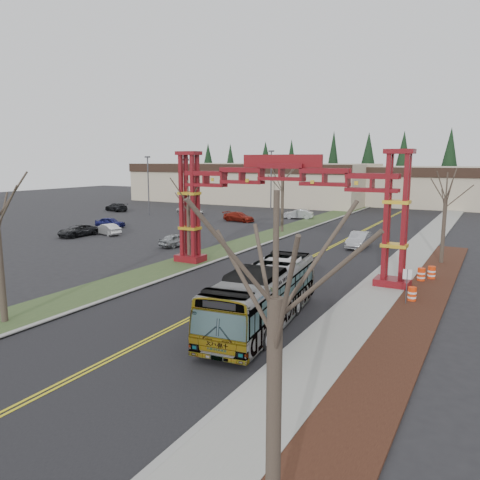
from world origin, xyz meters
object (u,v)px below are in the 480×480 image
Objects in this scene: gateway_arch at (281,192)px; bare_tree_median_mid at (188,205)px; retail_building_west at (254,182)px; parked_car_near_c at (78,231)px; parked_car_near_b at (107,229)px; light_pole_mid at (148,181)px; parked_car_far_c at (116,207)px; parked_car_near_a at (177,240)px; bare_tree_right_far at (446,199)px; retail_building_east at (477,187)px; silver_sedan at (359,240)px; bare_tree_right_near at (275,300)px; parked_car_far_a at (298,214)px; light_pole_far at (271,176)px; parked_car_mid_b at (110,222)px; light_pole_near at (186,191)px; barrel_mid at (421,275)px; barrel_north at (432,273)px; parked_car_far_b at (190,211)px; parked_car_mid_a at (239,217)px; bare_tree_median_far at (283,182)px; street_sign at (407,280)px; barrel_south at (412,295)px; transit_bus at (263,296)px.

gateway_arch reaches higher than bare_tree_median_mid.
parked_car_near_c is (3.75, -49.23, -3.14)m from retail_building_west.
parked_car_near_b is 0.43× the size of light_pole_mid.
parked_car_near_b is 0.80× the size of parked_car_far_c.
bare_tree_right_far is (23.18, 4.01, 4.60)m from parked_car_near_a.
bare_tree_right_far is at bearing -90.00° from retail_building_east.
bare_tree_right_near reaches higher than silver_sedan.
light_pole_far is (-8.77, 9.46, 4.97)m from parked_car_far_a.
parked_car_mid_b is 0.44× the size of light_pole_near.
light_pole_mid is (-32.27, 23.87, -0.91)m from gateway_arch.
parked_car_far_c reaches higher than parked_car_mid_b.
light_pole_far is at bearing -29.39° from parked_car_mid_b.
gateway_arch is 2.18× the size of light_pole_near.
silver_sedan reaches higher than barrel_mid.
bare_tree_right_near is 7.88× the size of barrel_north.
parked_car_far_c is 28.28m from light_pole_near.
bare_tree_right_far is at bearing 90.00° from bare_tree_right_near.
parked_car_far_b is (-37.20, -34.60, -2.88)m from retail_building_east.
parked_car_far_c reaches higher than parked_car_far_b.
bare_tree_median_mid is (8.94, -24.29, 4.04)m from parked_car_mid_a.
bare_tree_median_far is at bearing -12.92° from light_pole_mid.
gateway_arch is 11.05m from street_sign.
retail_building_west is 49.81× the size of barrel_south.
parked_car_near_c is at bearing 168.17° from barrel_south.
barrel_south is (-0.33, -11.92, -4.77)m from bare_tree_right_far.
light_pole_mid reaches higher than parked_car_far_b.
bare_tree_median_far is (-18.00, -43.65, 2.28)m from retail_building_east.
bare_tree_right_near is at bearing -69.21° from transit_bus.
parked_car_far_c is 2.23× the size of street_sign.
parked_car_mid_a is at bearing -54.71° from parked_car_mid_b.
bare_tree_right_near is at bearing -51.31° from bare_tree_median_mid.
parked_car_near_c is at bearing -144.60° from light_pole_near.
bare_tree_right_near is at bearing -62.43° from retail_building_west.
bare_tree_right_near is at bearing -144.91° from parked_car_mid_a.
retail_building_west is at bearing 85.68° from light_pole_mid.
transit_bus is at bearing -65.07° from light_pole_far.
transit_bus is at bearing 67.80° from parked_car_far_c.
barrel_south is at bearing 90.96° from bare_tree_right_near.
parked_car_mid_a is at bearing -66.38° from retail_building_west.
parked_car_far_a reaches higher than parked_car_mid_b.
parked_car_far_a is (-11.00, 30.70, -5.29)m from gateway_arch.
street_sign is 1.32m from barrel_south.
light_pole_mid is (-4.19, 12.37, 4.45)m from parked_car_mid_b.
parked_car_mid_b is at bearing -106.18° from light_pole_far.
retail_building_east is at bearing 90.00° from bare_tree_right_near.
street_sign is at bearing -89.82° from barrel_mid.
transit_bus is 14.32m from bare_tree_right_near.
parked_car_mid_a is at bearing 91.45° from light_pole_near.
street_sign is (26.40, -27.66, 0.87)m from parked_car_mid_a.
light_pole_mid reaches higher than parked_car_far_c.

